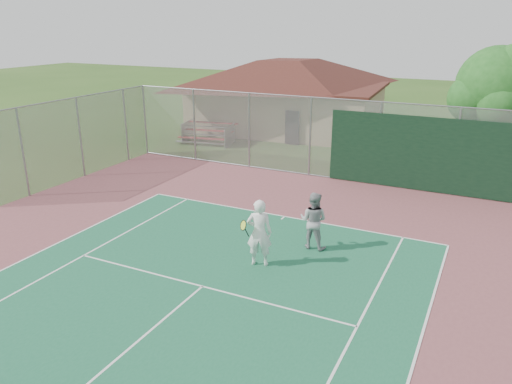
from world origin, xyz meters
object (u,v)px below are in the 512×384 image
player_grey_back (313,221)px  player_white_front (259,233)px  bleachers (208,133)px  tree (499,89)px  clubhouse (288,88)px

player_grey_back → player_white_front: bearing=60.8°
player_white_front → player_grey_back: 2.00m
bleachers → tree: (14.55, 0.57, 3.19)m
player_white_front → tree: bearing=-130.2°
player_white_front → player_grey_back: size_ratio=1.11×
clubhouse → tree: (11.89, -4.75, 1.14)m
clubhouse → player_grey_back: bearing=-68.8°
clubhouse → bleachers: bearing=-120.7°
tree → player_grey_back: size_ratio=3.25×
clubhouse → player_white_front: 18.88m
bleachers → tree: tree is taller
clubhouse → player_white_front: (6.54, -17.64, -1.65)m
clubhouse → tree: bearing=-25.9°
tree → player_grey_back: 12.32m
clubhouse → tree: tree is taller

